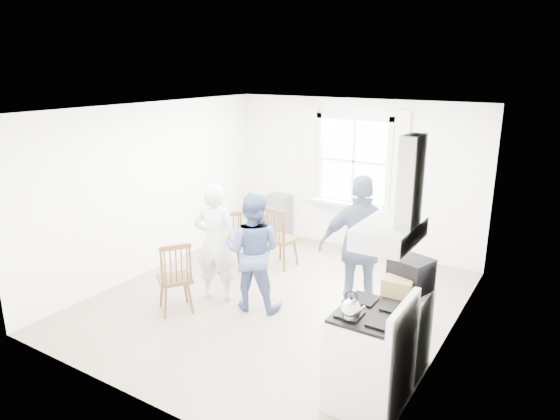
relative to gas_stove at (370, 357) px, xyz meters
The scene contains 16 objects.
room_shell 2.48m from the gas_stove, 144.75° to the left, with size 4.62×5.12×2.64m.
window_assembly 4.36m from the gas_stove, 116.71° to the left, with size 1.88×0.24×1.70m.
range_hood 1.43m from the gas_stove, ahead, with size 0.45×0.76×0.94m.
shelf_unit 4.95m from the gas_stove, 131.97° to the left, with size 0.40×0.30×0.80m, color slate.
gas_stove is the anchor object (origin of this frame).
kettle 0.61m from the gas_stove, 120.36° to the right, with size 0.19×0.19×0.27m.
low_cabinet 0.70m from the gas_stove, 84.32° to the left, with size 0.50×0.55×0.90m, color silver.
stereo_stack 0.97m from the gas_stove, 82.53° to the left, with size 0.46×0.43×0.34m.
cardboard_box 0.74m from the gas_stove, 85.19° to the left, with size 0.29×0.21×0.19m, color #A68950.
windsor_chair_a 3.55m from the gas_stove, 149.50° to the left, with size 0.59×0.59×1.00m.
windsor_chair_b 3.44m from the gas_stove, 136.85° to the left, with size 0.47×0.46×0.99m.
windsor_chair_c 2.81m from the gas_stove, behind, with size 0.57×0.57×0.99m.
person_left 2.83m from the gas_stove, 159.65° to the left, with size 0.60×0.60×1.64m, color silver.
person_mid 2.32m from the gas_stove, 153.48° to the left, with size 0.77×0.77×1.58m, color #4D5F90.
person_right 1.85m from the gas_stove, 116.25° to the left, with size 1.08×1.08×1.84m, color navy.
potted_plant 4.11m from the gas_stove, 114.48° to the left, with size 0.20×0.20×0.35m, color #367A3D.
Camera 1 is at (3.37, -5.29, 3.12)m, focal length 32.00 mm.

